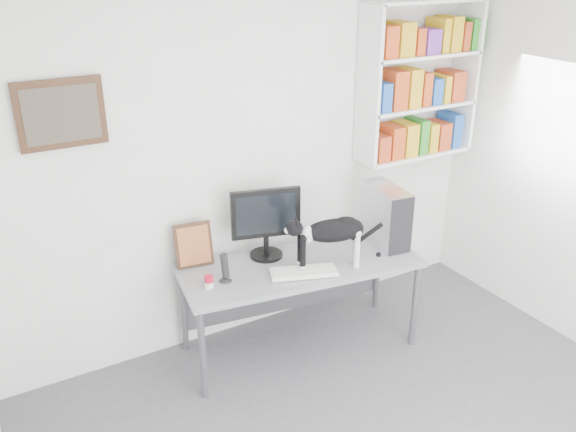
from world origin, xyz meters
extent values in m
cube|color=silver|center=(0.00, 2.00, 1.35)|extent=(4.00, 0.01, 2.70)
cube|color=white|center=(1.40, 1.85, 1.85)|extent=(1.03, 0.28, 1.24)
cube|color=#402514|center=(-1.30, 1.97, 1.90)|extent=(0.52, 0.04, 0.42)
cube|color=gray|center=(0.11, 1.51, 0.36)|extent=(1.81, 0.92, 0.72)
cube|color=black|center=(-0.05, 1.73, 0.99)|extent=(0.55, 0.36, 0.54)
cube|color=silver|center=(0.05, 1.36, 0.74)|extent=(0.50, 0.33, 0.04)
cube|color=silver|center=(0.84, 1.49, 0.95)|extent=(0.25, 0.47, 0.45)
cylinder|color=black|center=(-0.47, 1.55, 0.83)|extent=(0.10, 0.10, 0.21)
cube|color=#402514|center=(-0.56, 1.87, 0.89)|extent=(0.28, 0.14, 0.33)
cylinder|color=red|center=(-0.60, 1.52, 0.77)|extent=(0.07, 0.07, 0.09)
camera|label=1|loc=(-1.91, -1.82, 2.81)|focal=38.00mm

